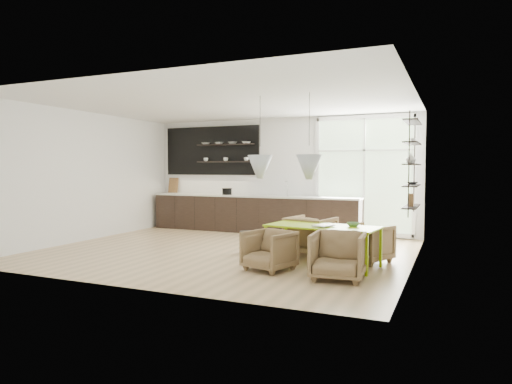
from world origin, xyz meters
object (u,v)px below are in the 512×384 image
at_px(armchair_back_right, 367,243).
at_px(wire_stool, 248,239).
at_px(armchair_back_left, 311,235).
at_px(armchair_front_right, 338,256).
at_px(dining_table, 322,228).
at_px(armchair_front_left, 269,250).

relative_size(armchair_back_right, wire_stool, 1.71).
relative_size(armchair_back_left, armchair_back_right, 1.10).
distance_m(armchair_back_left, wire_stool, 1.19).
distance_m(armchair_back_left, armchair_back_right, 1.12).
bearing_deg(armchair_back_right, armchair_front_right, 108.84).
bearing_deg(dining_table, armchair_front_right, -53.74).
xyz_separation_m(dining_table, armchair_back_left, (-0.45, 0.82, -0.26)).
bearing_deg(armchair_front_left, armchair_back_right, 60.88).
xyz_separation_m(dining_table, armchair_front_right, (0.47, -0.86, -0.27)).
distance_m(armchair_back_right, armchair_front_right, 1.44).
height_order(dining_table, armchair_front_right, armchair_front_right).
bearing_deg(armchair_back_left, armchair_front_right, 130.78).
height_order(armchair_front_left, armchair_front_right, armchair_front_right).
xyz_separation_m(armchair_back_right, armchair_front_left, (-1.32, -1.26, -0.01)).
height_order(armchair_back_right, wire_stool, armchair_back_right).
relative_size(dining_table, armchair_front_right, 2.50).
height_order(armchair_back_left, armchair_front_right, armchair_back_left).
xyz_separation_m(armchair_front_left, armchair_front_right, (1.15, -0.17, 0.03)).
height_order(dining_table, armchair_front_left, dining_table).
bearing_deg(wire_stool, armchair_back_right, 2.75).
bearing_deg(armchair_front_right, dining_table, 114.38).
relative_size(armchair_front_left, armchair_front_right, 0.91).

